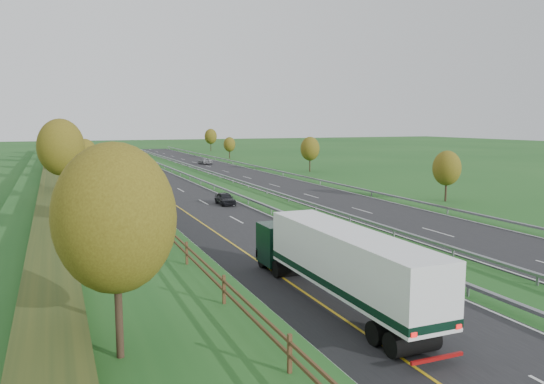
{
  "coord_description": "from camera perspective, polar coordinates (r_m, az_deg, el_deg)",
  "views": [
    {
      "loc": [
        -14.63,
        -24.5,
        9.38
      ],
      "look_at": [
        5.91,
        25.32,
        2.2
      ],
      "focal_mm": 35.0,
      "sensor_mm": 36.0,
      "label": 1
    }
  ],
  "objects": [
    {
      "name": "box_lorry",
      "position": [
        27.28,
        7.03,
        -7.44
      ],
      "size": [
        2.58,
        16.28,
        4.06
      ],
      "color": "black",
      "rests_on": "near_carriageway"
    },
    {
      "name": "near_carriageway",
      "position": [
        86.27,
        -12.51,
        1.18
      ],
      "size": [
        10.5,
        200.0,
        0.04
      ],
      "primitive_type": "cube",
      "color": "black",
      "rests_on": "ground"
    },
    {
      "name": "ground",
      "position": [
        83.19,
        -6.47,
        1.06
      ],
      "size": [
        400.0,
        400.0,
        0.0
      ],
      "primitive_type": "plane",
      "color": "#1B4C1B",
      "rests_on": "ground"
    },
    {
      "name": "car_small_far",
      "position": [
        158.26,
        -17.23,
        4.1
      ],
      "size": [
        2.22,
        4.59,
        1.29
      ],
      "primitive_type": "imported",
      "rotation": [
        0.0,
        0.0,
        -0.09
      ],
      "color": "#1B1544",
      "rests_on": "near_carriageway"
    },
    {
      "name": "trees_left",
      "position": [
        81.21,
        -21.07,
        4.96
      ],
      "size": [
        6.64,
        164.3,
        7.66
      ],
      "color": "#2D2116",
      "rests_on": "embankment_left"
    },
    {
      "name": "car_oncoming",
      "position": [
        118.22,
        -7.24,
        3.31
      ],
      "size": [
        2.44,
        4.81,
        1.3
      ],
      "primitive_type": "imported",
      "rotation": [
        0.0,
        0.0,
        3.2
      ],
      "color": "#9C9DA1",
      "rests_on": "far_carriageway"
    },
    {
      "name": "fence_left",
      "position": [
        84.57,
        -18.2,
        2.7
      ],
      "size": [
        0.12,
        189.06,
        1.2
      ],
      "color": "#422B19",
      "rests_on": "embankment_left"
    },
    {
      "name": "hedge_left",
      "position": [
        84.78,
        -22.6,
        2.38
      ],
      "size": [
        2.2,
        180.0,
        1.1
      ],
      "primitive_type": "cube",
      "color": "#273716",
      "rests_on": "embankment_left"
    },
    {
      "name": "car_silver_mid",
      "position": [
        84.49,
        -12.4,
        1.56
      ],
      "size": [
        1.96,
        4.56,
        1.46
      ],
      "primitive_type": "imported",
      "rotation": [
        0.0,
        0.0,
        -0.1
      ],
      "color": "#BABBBF",
      "rests_on": "near_carriageway"
    },
    {
      "name": "road_tanker",
      "position": [
        117.05,
        -14.99,
        3.65
      ],
      "size": [
        2.4,
        11.22,
        3.46
      ],
      "color": "silver",
      "rests_on": "near_carriageway"
    },
    {
      "name": "median_barrier_near",
      "position": [
        87.35,
        -8.83,
        1.74
      ],
      "size": [
        0.32,
        200.0,
        0.71
      ],
      "color": "gray",
      "rests_on": "ground"
    },
    {
      "name": "outer_barrier_far",
      "position": [
        92.63,
        1.2,
        2.16
      ],
      "size": [
        0.32,
        200.0,
        0.71
      ],
      "color": "gray",
      "rests_on": "ground"
    },
    {
      "name": "car_dark_near",
      "position": [
        60.24,
        -5.06,
        -0.7
      ],
      "size": [
        1.65,
        4.06,
        1.38
      ],
      "primitive_type": "imported",
      "rotation": [
        0.0,
        0.0,
        -0.0
      ],
      "color": "black",
      "rests_on": "near_carriageway"
    },
    {
      "name": "lane_markings",
      "position": [
        87.46,
        -8.36,
        1.38
      ],
      "size": [
        26.75,
        200.0,
        0.01
      ],
      "color": "silver",
      "rests_on": "near_carriageway"
    },
    {
      "name": "embankment_left",
      "position": [
        84.93,
        -21.2,
        1.41
      ],
      "size": [
        12.0,
        200.0,
        2.0
      ],
      "primitive_type": "cube",
      "color": "#1B4C1B",
      "rests_on": "ground"
    },
    {
      "name": "median_barrier_far",
      "position": [
        88.68,
        -5.63,
        1.88
      ],
      "size": [
        0.32,
        200.0,
        0.71
      ],
      "color": "gray",
      "rests_on": "ground"
    },
    {
      "name": "hard_shoulder",
      "position": [
        85.71,
        -14.98,
        1.06
      ],
      "size": [
        3.0,
        200.0,
        0.04
      ],
      "primitive_type": "cube",
      "color": "black",
      "rests_on": "ground"
    },
    {
      "name": "far_carriageway",
      "position": [
        90.54,
        -2.17,
        1.65
      ],
      "size": [
        10.5,
        200.0,
        0.04
      ],
      "primitive_type": "cube",
      "color": "black",
      "rests_on": "ground"
    },
    {
      "name": "trees_far",
      "position": [
        122.19,
        -1.07,
        5.18
      ],
      "size": [
        8.45,
        118.6,
        7.12
      ],
      "color": "#2D2116",
      "rests_on": "ground"
    }
  ]
}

